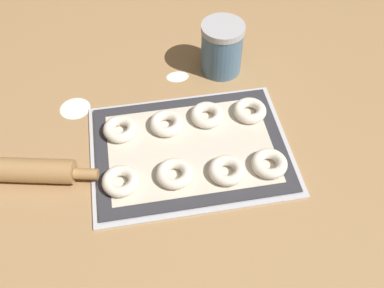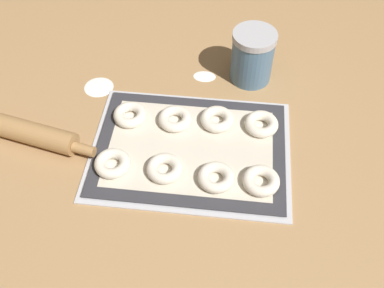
# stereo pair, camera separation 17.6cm
# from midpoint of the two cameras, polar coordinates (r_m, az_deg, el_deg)

# --- Properties ---
(ground_plane) EXTENTS (2.80, 2.80, 0.00)m
(ground_plane) POSITION_cam_midpoint_polar(r_m,az_deg,el_deg) (1.00, 4.86, -0.99)
(ground_plane) COLOR #A87F51
(baking_tray) EXTENTS (0.44, 0.33, 0.01)m
(baking_tray) POSITION_cam_midpoint_polar(r_m,az_deg,el_deg) (0.99, 5.04, -1.25)
(baking_tray) COLOR silver
(baking_tray) RESTS_ON ground_plane
(baking_mat) EXTENTS (0.42, 0.30, 0.00)m
(baking_mat) POSITION_cam_midpoint_polar(r_m,az_deg,el_deg) (0.99, 5.06, -1.06)
(baking_mat) COLOR #333338
(baking_mat) RESTS_ON baking_tray
(bagel_front_far_left) EXTENTS (0.08, 0.08, 0.02)m
(bagel_front_far_left) POSITION_cam_midpoint_polar(r_m,az_deg,el_deg) (0.94, -4.94, -3.08)
(bagel_front_far_left) COLOR silver
(bagel_front_far_left) RESTS_ON baking_mat
(bagel_front_mid_left) EXTENTS (0.08, 0.08, 0.02)m
(bagel_front_mid_left) POSITION_cam_midpoint_polar(r_m,az_deg,el_deg) (0.93, 1.83, -3.74)
(bagel_front_mid_left) COLOR silver
(bagel_front_mid_left) RESTS_ON baking_mat
(bagel_front_mid_right) EXTENTS (0.08, 0.08, 0.02)m
(bagel_front_mid_right) POSITION_cam_midpoint_polar(r_m,az_deg,el_deg) (0.93, 8.48, -4.84)
(bagel_front_mid_right) COLOR silver
(bagel_front_mid_right) RESTS_ON baking_mat
(bagel_front_far_right) EXTENTS (0.08, 0.08, 0.02)m
(bagel_front_far_right) POSITION_cam_midpoint_polar(r_m,az_deg,el_deg) (0.94, 14.08, -5.17)
(bagel_front_far_right) COLOR silver
(bagel_front_far_right) RESTS_ON baking_mat
(bagel_back_far_left) EXTENTS (0.08, 0.08, 0.02)m
(bagel_back_far_left) POSITION_cam_midpoint_polar(r_m,az_deg,el_deg) (1.03, -3.13, 3.21)
(bagel_back_far_left) COLOR silver
(bagel_back_far_left) RESTS_ON baking_mat
(bagel_back_mid_left) EXTENTS (0.08, 0.08, 0.02)m
(bagel_back_mid_left) POSITION_cam_midpoint_polar(r_m,az_deg,el_deg) (1.02, 2.71, 2.69)
(bagel_back_mid_left) COLOR silver
(bagel_back_mid_left) RESTS_ON baking_mat
(bagel_back_mid_right) EXTENTS (0.08, 0.08, 0.02)m
(bagel_back_mid_right) POSITION_cam_midpoint_polar(r_m,az_deg,el_deg) (1.03, 8.06, 2.62)
(bagel_back_mid_right) COLOR silver
(bagel_back_mid_right) RESTS_ON baking_mat
(bagel_back_far_right) EXTENTS (0.08, 0.08, 0.02)m
(bagel_back_far_right) POSITION_cam_midpoint_polar(r_m,az_deg,el_deg) (1.04, 13.60, 1.97)
(bagel_back_far_right) COLOR silver
(bagel_back_far_right) RESTS_ON baking_mat
(flour_canister) EXTENTS (0.11, 0.11, 0.13)m
(flour_canister) POSITION_cam_midpoint_polar(r_m,az_deg,el_deg) (1.13, 12.17, 10.44)
(flour_canister) COLOR slate
(flour_canister) RESTS_ON ground_plane
(flour_patch_near) EXTENTS (0.06, 0.04, 0.00)m
(flour_patch_near) POSITION_cam_midpoint_polar(r_m,az_deg,el_deg) (1.16, 5.95, 8.16)
(flour_patch_near) COLOR white
(flour_patch_near) RESTS_ON ground_plane
(flour_patch_far) EXTENTS (0.07, 0.07, 0.00)m
(flour_patch_far) POSITION_cam_midpoint_polar(r_m,az_deg,el_deg) (1.14, -7.51, 6.79)
(flour_patch_far) COLOR white
(flour_patch_far) RESTS_ON ground_plane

